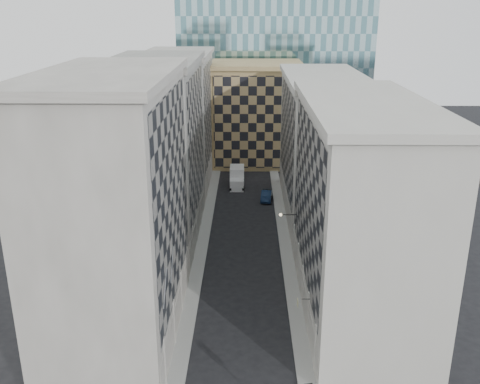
{
  "coord_description": "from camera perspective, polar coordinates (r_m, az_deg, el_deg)",
  "views": [
    {
      "loc": [
        0.4,
        -32.3,
        28.53
      ],
      "look_at": [
        -0.25,
        13.44,
        12.59
      ],
      "focal_mm": 40.0,
      "sensor_mm": 36.0,
      "label": 1
    }
  ],
  "objects": [
    {
      "name": "bldg_left_a",
      "position": [
        47.76,
        -12.91,
        -1.77
      ],
      "size": [
        10.8,
        22.8,
        23.7
      ],
      "color": "gray",
      "rests_on": "ground"
    },
    {
      "name": "bracket_lamp",
      "position": [
        60.69,
        4.52,
        -2.43
      ],
      "size": [
        1.98,
        0.36,
        0.36
      ],
      "color": "black",
      "rests_on": "ground"
    },
    {
      "name": "shop_sign",
      "position": [
        48.36,
        6.26,
        -11.61
      ],
      "size": [
        1.1,
        0.63,
        0.71
      ],
      "rotation": [
        0.0,
        0.0,
        0.02
      ],
      "color": "black",
      "rests_on": "ground"
    },
    {
      "name": "bldg_left_b",
      "position": [
        68.46,
        -8.72,
        4.44
      ],
      "size": [
        10.8,
        22.8,
        22.7
      ],
      "color": "gray",
      "rests_on": "ground"
    },
    {
      "name": "sidewalk_west",
      "position": [
        68.72,
        -3.99,
        -5.29
      ],
      "size": [
        1.5,
        100.0,
        0.15
      ],
      "primitive_type": "cube",
      "color": "gray",
      "rests_on": "ground"
    },
    {
      "name": "bldg_left_c",
      "position": [
        89.79,
        -6.47,
        7.72
      ],
      "size": [
        10.8,
        22.8,
        21.7
      ],
      "color": "gray",
      "rests_on": "ground"
    },
    {
      "name": "dark_car",
      "position": [
        82.94,
        2.83,
        -0.38
      ],
      "size": [
        1.99,
        4.67,
        1.5
      ],
      "primitive_type": "imported",
      "rotation": [
        0.0,
        0.0,
        -0.09
      ],
      "color": "#0F1D37",
      "rests_on": "ground"
    },
    {
      "name": "bldg_right_b",
      "position": [
        77.33,
        8.63,
        5.02
      ],
      "size": [
        10.8,
        28.8,
        19.7
      ],
      "color": "#B4B0A5",
      "rests_on": "ground"
    },
    {
      "name": "flagpoles_left",
      "position": [
        43.91,
        -7.62,
        -8.84
      ],
      "size": [
        0.1,
        6.33,
        2.33
      ],
      "color": "gray",
      "rests_on": "ground"
    },
    {
      "name": "box_truck",
      "position": [
        89.11,
        -0.33,
        1.48
      ],
      "size": [
        2.39,
        5.79,
        3.17
      ],
      "rotation": [
        0.0,
        0.0,
        0.01
      ],
      "color": "white",
      "rests_on": "ground"
    },
    {
      "name": "sidewalk_east",
      "position": [
        68.66,
        4.82,
        -5.34
      ],
      "size": [
        1.5,
        100.0,
        0.15
      ],
      "primitive_type": "cube",
      "color": "gray",
      "rests_on": "ground"
    },
    {
      "name": "bldg_right_a",
      "position": [
        51.75,
        12.45,
        -1.86
      ],
      "size": [
        10.8,
        26.8,
        20.7
      ],
      "color": "#B4B0A5",
      "rests_on": "ground"
    },
    {
      "name": "tan_block",
      "position": [
        102.01,
        1.72,
        8.42
      ],
      "size": [
        16.8,
        14.8,
        18.8
      ],
      "color": "#A18655",
      "rests_on": "ground"
    },
    {
      "name": "church_tower",
      "position": [
        114.31,
        0.65,
        18.42
      ],
      "size": [
        7.2,
        7.2,
        51.5
      ],
      "color": "#2E2824",
      "rests_on": "ground"
    }
  ]
}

